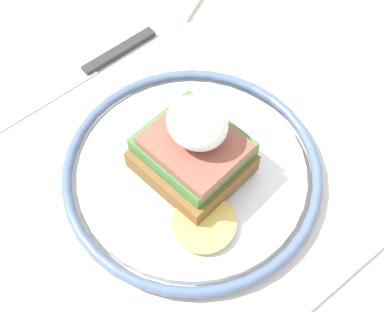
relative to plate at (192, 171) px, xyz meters
The scene contains 5 objects.
dining_table 0.13m from the plate, 59.56° to the right, with size 1.16×0.71×0.77m.
plate is the anchor object (origin of this frame).
sandwich 0.04m from the plate, 124.66° to the right, with size 0.12×0.11×0.09m.
fork 0.16m from the plate, behind, with size 0.03×0.14×0.00m.
knife 0.17m from the plate, ahead, with size 0.03×0.21×0.01m.
Camera 1 is at (-0.20, 0.21, 1.21)m, focal length 50.00 mm.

